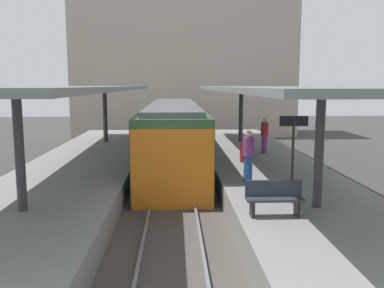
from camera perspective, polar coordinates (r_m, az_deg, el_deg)
ground_plane at (r=15.68m, az=-2.66°, el=-7.20°), size 80.00×80.00×0.00m
platform_left at (r=16.03m, az=-16.44°, el=-5.34°), size 4.40×28.00×1.00m
platform_right at (r=15.99m, az=11.14°, el=-5.19°), size 4.40×28.00×1.00m
track_ballast at (r=15.65m, az=-2.66°, el=-6.84°), size 3.20×28.00×0.20m
rail_near_side at (r=15.63m, az=-5.32°, el=-6.25°), size 0.08×28.00×0.14m
rail_far_side at (r=15.62m, az=-0.01°, el=-6.22°), size 0.08×28.00×0.14m
commuter_train at (r=20.12m, az=-2.63°, el=1.25°), size 2.78×14.67×3.10m
canopy_left at (r=16.97m, az=-15.78°, el=7.37°), size 4.18×21.00×3.12m
canopy_right at (r=16.92m, az=10.36°, el=7.51°), size 4.18×21.00×3.11m
platform_bench at (r=10.20m, az=11.44°, el=-7.28°), size 1.40×0.41×0.86m
platform_sign at (r=13.24m, az=14.00°, el=1.29°), size 0.90×0.08×2.21m
litter_bin at (r=17.07m, az=7.45°, el=-1.18°), size 0.44×0.44×0.80m
passenger_near_bench at (r=13.32m, az=7.86°, el=-1.67°), size 0.36×0.36×1.72m
passenger_mid_platform at (r=19.36m, az=10.11°, el=1.26°), size 0.36×0.36×1.67m
station_building_backdrop at (r=35.15m, az=-1.11°, el=10.38°), size 18.00×6.00×11.00m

